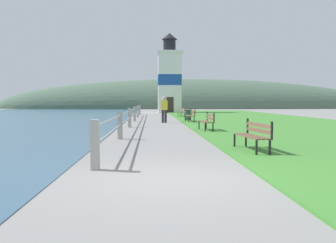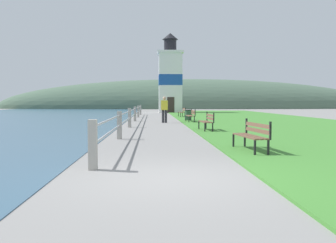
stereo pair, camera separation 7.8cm
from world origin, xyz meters
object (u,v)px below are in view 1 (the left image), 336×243
park_bench_midway (208,120)px  lighthouse (169,78)px  park_bench_near (254,134)px  trash_bin (188,115)px  park_bench_far (191,115)px  person_strolling (164,109)px  park_bench_by_lighthouse (182,111)px

park_bench_midway → lighthouse: bearing=-92.1°
park_bench_near → park_bench_midway: 7.56m
trash_bin → park_bench_far: bearing=-89.1°
park_bench_near → person_strolling: bearing=-87.6°
park_bench_near → lighthouse: bearing=-94.6°
lighthouse → park_bench_far: bearing=-89.0°
park_bench_midway → lighthouse: lighthouse is taller
park_bench_far → park_bench_by_lighthouse: 8.24m
park_bench_far → lighthouse: bearing=-90.7°
park_bench_by_lighthouse → park_bench_near: bearing=88.1°
park_bench_far → trash_bin: park_bench_far is taller
park_bench_far → park_bench_by_lighthouse: size_ratio=1.03×
person_strolling → trash_bin: person_strolling is taller
park_bench_midway → park_bench_near: bearing=88.7°
park_bench_far → trash_bin: size_ratio=2.21×
park_bench_near → park_bench_midway: size_ratio=1.13×
trash_bin → park_bench_midway: bearing=-89.9°
park_bench_midway → park_bench_by_lighthouse: same height
park_bench_near → park_bench_far: bearing=-94.8°
park_bench_near → person_strolling: 15.12m
park_bench_near → park_bench_midway: (-0.20, 7.56, -0.00)m
park_bench_midway → lighthouse: (-0.36, 30.35, 3.91)m
lighthouse → person_strolling: (-1.50, -22.94, -3.47)m
park_bench_by_lighthouse → lighthouse: 14.91m
park_bench_by_lighthouse → person_strolling: 8.79m
park_bench_near → person_strolling: size_ratio=1.07×
lighthouse → park_bench_near: bearing=-89.2°
park_bench_midway → person_strolling: bearing=-78.7°
park_bench_far → person_strolling: (-1.88, -0.32, 0.44)m
park_bench_midway → park_bench_far: (0.02, 7.73, 0.00)m
park_bench_near → park_bench_by_lighthouse: (-0.12, 23.53, -0.00)m
park_bench_near → lighthouse: 38.12m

